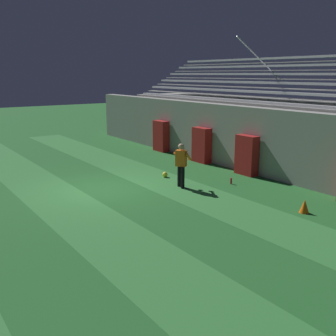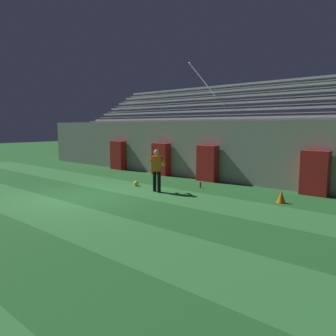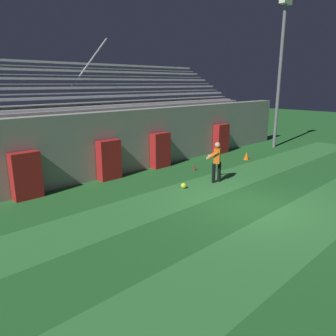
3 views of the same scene
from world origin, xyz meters
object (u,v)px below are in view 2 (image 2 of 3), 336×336
(padding_pillar_far_left, at_px, (118,155))
(padding_pillar_far_right, at_px, (315,173))
(goalkeeper, at_px, (157,168))
(water_bottle, at_px, (200,185))
(padding_pillar_gate_left, at_px, (161,159))
(padding_pillar_gate_right, at_px, (208,163))
(traffic_cone, at_px, (281,197))
(soccer_ball, at_px, (136,183))

(padding_pillar_far_left, distance_m, padding_pillar_far_right, 11.19)
(padding_pillar_far_right, distance_m, goalkeeper, 5.93)
(water_bottle, bearing_deg, padding_pillar_far_right, 20.93)
(padding_pillar_gate_left, xyz_separation_m, padding_pillar_far_left, (-3.45, 0.00, 0.00))
(padding_pillar_gate_right, xyz_separation_m, padding_pillar_far_left, (-6.39, 0.00, 0.00))
(padding_pillar_far_left, xyz_separation_m, water_bottle, (7.11, -1.56, -0.71))
(padding_pillar_gate_right, bearing_deg, water_bottle, -65.38)
(padding_pillar_gate_left, distance_m, padding_pillar_gate_right, 2.94)
(padding_pillar_gate_right, distance_m, traffic_cone, 4.86)
(padding_pillar_gate_right, height_order, soccer_ball, padding_pillar_gate_right)
(padding_pillar_gate_left, xyz_separation_m, soccer_ball, (1.33, -3.07, -0.72))
(padding_pillar_gate_left, height_order, traffic_cone, padding_pillar_gate_left)
(traffic_cone, bearing_deg, goalkeeper, -162.52)
(goalkeeper, bearing_deg, padding_pillar_gate_right, 89.22)
(goalkeeper, bearing_deg, padding_pillar_far_right, 35.20)
(padding_pillar_gate_right, distance_m, water_bottle, 1.86)
(padding_pillar_gate_left, distance_m, padding_pillar_far_right, 7.73)
(padding_pillar_gate_left, relative_size, water_bottle, 6.96)
(soccer_ball, relative_size, traffic_cone, 0.52)
(padding_pillar_gate_left, bearing_deg, padding_pillar_far_right, 0.00)
(padding_pillar_gate_left, bearing_deg, soccer_ball, -66.61)
(padding_pillar_gate_left, xyz_separation_m, goalkeeper, (2.89, -3.42, 0.12))
(padding_pillar_gate_left, height_order, water_bottle, padding_pillar_gate_left)
(water_bottle, bearing_deg, padding_pillar_gate_left, 156.86)
(padding_pillar_far_left, height_order, water_bottle, padding_pillar_far_left)
(padding_pillar_far_left, bearing_deg, padding_pillar_gate_right, 0.00)
(goalkeeper, relative_size, traffic_cone, 3.98)
(padding_pillar_gate_left, height_order, padding_pillar_far_left, same)
(padding_pillar_gate_left, xyz_separation_m, padding_pillar_far_right, (7.73, 0.00, 0.00))
(padding_pillar_gate_right, height_order, water_bottle, padding_pillar_gate_right)
(goalkeeper, bearing_deg, soccer_ball, 167.37)
(padding_pillar_far_left, bearing_deg, padding_pillar_gate_left, 0.00)
(traffic_cone, bearing_deg, padding_pillar_gate_right, 155.16)
(padding_pillar_far_left, bearing_deg, goalkeeper, -28.31)
(traffic_cone, bearing_deg, padding_pillar_gate_left, 164.52)
(padding_pillar_gate_left, height_order, padding_pillar_gate_right, same)
(padding_pillar_gate_right, relative_size, traffic_cone, 3.98)
(traffic_cone, bearing_deg, padding_pillar_far_left, 169.35)
(water_bottle, bearing_deg, padding_pillar_gate_right, 114.62)
(soccer_ball, height_order, water_bottle, water_bottle)
(padding_pillar_gate_right, distance_m, padding_pillar_far_right, 4.80)
(padding_pillar_far_right, xyz_separation_m, soccer_ball, (-6.41, -3.07, -0.72))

